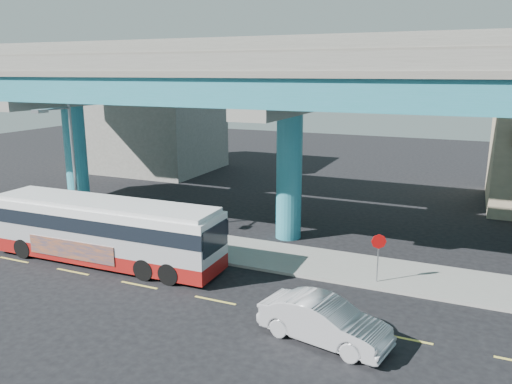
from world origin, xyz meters
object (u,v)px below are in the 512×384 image
at_px(transit_bus, 105,229).
at_px(sedan, 324,321).
at_px(stop_sign, 378,248).
at_px(street_lamp, 66,153).
at_px(parked_car, 116,219).

xyz_separation_m(transit_bus, sedan, (12.56, -3.12, -1.00)).
bearing_deg(stop_sign, street_lamp, -177.59).
distance_m(sedan, street_lamp, 18.00).
height_order(sedan, street_lamp, street_lamp).
bearing_deg(parked_car, transit_bus, -156.87).
xyz_separation_m(sedan, parked_car, (-15.33, 7.31, 0.04)).
height_order(parked_car, street_lamp, street_lamp).
distance_m(transit_bus, parked_car, 5.11).
xyz_separation_m(transit_bus, parked_car, (-2.77, 4.19, -0.96)).
distance_m(street_lamp, stop_sign, 17.92).
bearing_deg(transit_bus, sedan, -14.92).
xyz_separation_m(parked_car, street_lamp, (-1.37, -2.21, 4.34)).
relative_size(transit_bus, stop_sign, 5.55).
relative_size(transit_bus, sedan, 2.51).
relative_size(street_lamp, stop_sign, 3.34).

